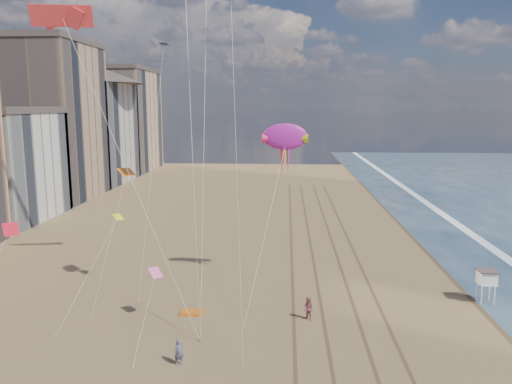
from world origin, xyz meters
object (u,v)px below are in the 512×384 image
grounded_kite (192,313)px  kite_flyer_b (308,309)px  kite_flyer_a (179,352)px  show_kite (285,137)px  lifeguard_stand (487,278)px

grounded_kite → kite_flyer_b: bearing=-3.0°
kite_flyer_a → kite_flyer_b: (8.92, 7.62, 0.05)m
grounded_kite → show_kite: 17.68m
lifeguard_stand → grounded_kite: bearing=-171.1°
lifeguard_stand → grounded_kite: lifeguard_stand is taller
show_kite → kite_flyer_a: (-6.87, -15.64, -13.37)m
show_kite → kite_flyer_b: bearing=-75.7°
grounded_kite → kite_flyer_a: size_ratio=1.06×
show_kite → kite_flyer_a: bearing=-113.7°
grounded_kite → show_kite: bearing=45.0°
grounded_kite → kite_flyer_b: 9.67m
lifeguard_stand → kite_flyer_a: (-24.62, -12.22, -1.41)m
grounded_kite → kite_flyer_a: (0.69, -8.23, 0.79)m
lifeguard_stand → kite_flyer_a: bearing=-153.6°
show_kite → kite_flyer_b: (2.05, -8.02, -13.32)m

